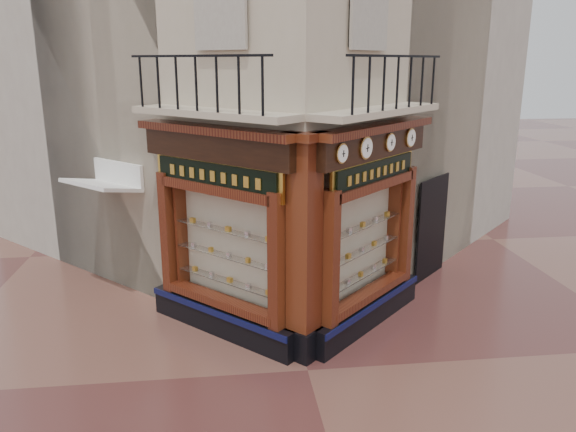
{
  "coord_description": "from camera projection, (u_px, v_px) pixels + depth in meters",
  "views": [
    {
      "loc": [
        -1.33,
        -8.38,
        5.07
      ],
      "look_at": [
        -0.1,
        2.0,
        2.18
      ],
      "focal_mm": 35.0,
      "sensor_mm": 36.0,
      "label": 1
    }
  ],
  "objects": [
    {
      "name": "awning",
      "position": [
        111.0,
        294.0,
        12.62
      ],
      "size": [
        1.87,
        1.87,
        0.27
      ],
      "primitive_type": null,
      "rotation": [
        0.19,
        0.0,
        2.36
      ],
      "color": "white",
      "rests_on": "ground"
    },
    {
      "name": "corner_pilaster",
      "position": [
        304.0,
        252.0,
        9.48
      ],
      "size": [
        0.85,
        0.85,
        3.98
      ],
      "rotation": [
        0.0,
        0.0,
        0.79
      ],
      "color": "black",
      "rests_on": "ground"
    },
    {
      "name": "signboard_right",
      "position": [
        375.0,
        172.0,
        10.31
      ],
      "size": [
        2.07,
        2.07,
        0.55
      ],
      "rotation": [
        0.0,
        0.0,
        0.79
      ],
      "color": "gold",
      "rests_on": "ground"
    },
    {
      "name": "neighbour_left",
      "position": [
        178.0,
        45.0,
        16.03
      ],
      "size": [
        11.31,
        11.31,
        11.0
      ],
      "primitive_type": "cube",
      "rotation": [
        0.0,
        0.0,
        0.79
      ],
      "color": "#B9B1A2",
      "rests_on": "ground"
    },
    {
      "name": "main_building",
      "position": [
        272.0,
        22.0,
        13.81
      ],
      "size": [
        11.31,
        11.31,
        12.0
      ],
      "primitive_type": "cube",
      "rotation": [
        0.0,
        0.0,
        0.79
      ],
      "color": "#C4B399",
      "rests_on": "ground"
    },
    {
      "name": "neighbour_right",
      "position": [
        348.0,
        46.0,
        16.6
      ],
      "size": [
        11.31,
        11.31,
        11.0
      ],
      "primitive_type": "cube",
      "rotation": [
        0.0,
        0.0,
        0.79
      ],
      "color": "#B9B1A2",
      "rests_on": "ground"
    },
    {
      "name": "clock_a",
      "position": [
        342.0,
        153.0,
        9.1
      ],
      "size": [
        0.27,
        0.27,
        0.33
      ],
      "rotation": [
        0.0,
        0.0,
        0.79
      ],
      "color": "#B1843B",
      "rests_on": "ground"
    },
    {
      "name": "clock_b",
      "position": [
        366.0,
        148.0,
        9.68
      ],
      "size": [
        0.32,
        0.32,
        0.4
      ],
      "rotation": [
        0.0,
        0.0,
        0.79
      ],
      "color": "#B1843B",
      "rests_on": "ground"
    },
    {
      "name": "shopfront_right",
      "position": [
        369.0,
        230.0,
        10.66
      ],
      "size": [
        2.86,
        2.86,
        3.98
      ],
      "rotation": [
        0.0,
        0.0,
        0.79
      ],
      "color": "black",
      "rests_on": "ground"
    },
    {
      "name": "clock_d",
      "position": [
        410.0,
        138.0,
        10.97
      ],
      "size": [
        0.3,
        0.3,
        0.38
      ],
      "rotation": [
        0.0,
        0.0,
        0.79
      ],
      "color": "#B1843B",
      "rests_on": "ground"
    },
    {
      "name": "shopfront_left",
      "position": [
        220.0,
        235.0,
        10.34
      ],
      "size": [
        2.86,
        2.86,
        3.98
      ],
      "rotation": [
        0.0,
        0.0,
        2.36
      ],
      "color": "black",
      "rests_on": "ground"
    },
    {
      "name": "balcony",
      "position": [
        297.0,
        111.0,
        9.82
      ],
      "size": [
        5.94,
        2.97,
        1.03
      ],
      "color": "#C4B399",
      "rests_on": "ground"
    },
    {
      "name": "clock_c",
      "position": [
        390.0,
        142.0,
        10.34
      ],
      "size": [
        0.28,
        0.28,
        0.34
      ],
      "rotation": [
        0.0,
        0.0,
        0.79
      ],
      "color": "#B1843B",
      "rests_on": "ground"
    },
    {
      "name": "ground",
      "position": [
        308.0,
        370.0,
        9.52
      ],
      "size": [
        80.0,
        80.0,
        0.0
      ],
      "primitive_type": "plane",
      "color": "#532A26",
      "rests_on": "ground"
    },
    {
      "name": "signboard_left",
      "position": [
        215.0,
        176.0,
        9.98
      ],
      "size": [
        2.24,
        2.24,
        0.6
      ],
      "rotation": [
        0.0,
        0.0,
        2.36
      ],
      "color": "gold",
      "rests_on": "ground"
    }
  ]
}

